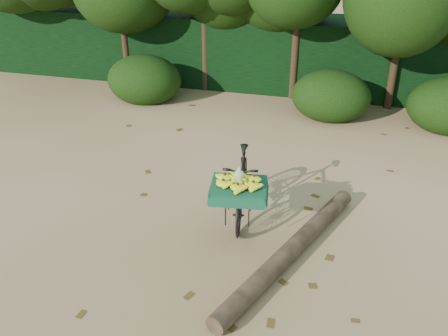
# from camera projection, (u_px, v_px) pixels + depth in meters

# --- Properties ---
(ground) EXTENTS (80.00, 80.00, 0.00)m
(ground) POSITION_uv_depth(u_px,v_px,m) (210.00, 205.00, 7.45)
(ground) COLOR tan
(ground) RESTS_ON ground
(vendor_bicycle) EXTENTS (0.88, 1.84, 1.04)m
(vendor_bicycle) POSITION_uv_depth(u_px,v_px,m) (242.00, 185.00, 6.93)
(vendor_bicycle) COLOR black
(vendor_bicycle) RESTS_ON ground
(fallen_log) EXTENTS (1.42, 3.20, 0.24)m
(fallen_log) POSITION_uv_depth(u_px,v_px,m) (292.00, 250.00, 6.24)
(fallen_log) COLOR brown
(fallen_log) RESTS_ON ground
(hedge_backdrop) EXTENTS (26.00, 1.80, 1.80)m
(hedge_backdrop) POSITION_uv_depth(u_px,v_px,m) (280.00, 53.00, 12.42)
(hedge_backdrop) COLOR black
(hedge_backdrop) RESTS_ON ground
(tree_row) EXTENTS (14.50, 2.00, 4.00)m
(tree_row) POSITION_uv_depth(u_px,v_px,m) (250.00, 13.00, 11.38)
(tree_row) COLOR black
(tree_row) RESTS_ON ground
(bush_clumps) EXTENTS (8.80, 1.70, 0.90)m
(bush_clumps) POSITION_uv_depth(u_px,v_px,m) (286.00, 94.00, 10.80)
(bush_clumps) COLOR black
(bush_clumps) RESTS_ON ground
(leaf_litter) EXTENTS (7.00, 7.30, 0.01)m
(leaf_litter) POSITION_uv_depth(u_px,v_px,m) (221.00, 185.00, 8.01)
(leaf_litter) COLOR #523A15
(leaf_litter) RESTS_ON ground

